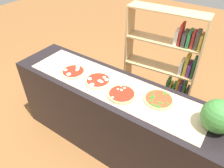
{
  "coord_description": "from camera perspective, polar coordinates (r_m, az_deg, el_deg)",
  "views": [
    {
      "loc": [
        0.96,
        -1.37,
        2.24
      ],
      "look_at": [
        0.0,
        0.0,
        0.94
      ],
      "focal_mm": 34.39,
      "sensor_mm": 36.0,
      "label": 1
    }
  ],
  "objects": [
    {
      "name": "pizza_spinach_3",
      "position": [
        2.0,
        12.3,
        -4.0
      ],
      "size": [
        0.27,
        0.27,
        0.03
      ],
      "color": "#DBB26B",
      "rests_on": "parchment_paper"
    },
    {
      "name": "counter",
      "position": [
        2.44,
        0.0,
        -8.92
      ],
      "size": [
        2.29,
        0.59,
        0.92
      ],
      "primitive_type": "cube",
      "color": "black",
      "rests_on": "ground_plane"
    },
    {
      "name": "watermelon",
      "position": [
        1.83,
        26.49,
        -7.68
      ],
      "size": [
        0.27,
        0.27,
        0.27
      ],
      "primitive_type": "sphere",
      "color": "#387A33",
      "rests_on": "counter"
    },
    {
      "name": "ground_plane",
      "position": [
        2.79,
        0.0,
        -15.39
      ],
      "size": [
        12.0,
        12.0,
        0.0
      ],
      "primitive_type": "plane",
      "color": "brown"
    },
    {
      "name": "pizza_mushroom_2",
      "position": [
        2.01,
        2.58,
        -2.69
      ],
      "size": [
        0.27,
        0.27,
        0.03
      ],
      "color": "#DBB26B",
      "rests_on": "parchment_paper"
    },
    {
      "name": "parchment_paper",
      "position": [
        2.13,
        0.0,
        -0.4
      ],
      "size": [
        1.88,
        0.47,
        0.0
      ],
      "primitive_type": "cube",
      "color": "tan",
      "rests_on": "counter"
    },
    {
      "name": "pizza_mozzarella_1",
      "position": [
        2.18,
        -3.75,
        0.97
      ],
      "size": [
        0.28,
        0.28,
        0.02
      ],
      "color": "#E5C17F",
      "rests_on": "parchment_paper"
    },
    {
      "name": "pizza_mozzarella_0",
      "position": [
        2.35,
        -10.25,
        3.29
      ],
      "size": [
        0.27,
        0.27,
        0.02
      ],
      "color": "#E5C17F",
      "rests_on": "parchment_paper"
    },
    {
      "name": "bookshelf",
      "position": [
        2.8,
        14.93,
        3.28
      ],
      "size": [
        0.92,
        0.31,
        1.47
      ],
      "color": "tan",
      "rests_on": "ground_plane"
    }
  ]
}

